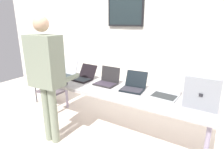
{
  "coord_description": "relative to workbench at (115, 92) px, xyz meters",
  "views": [
    {
      "loc": [
        1.26,
        -2.15,
        1.68
      ],
      "look_at": [
        -0.05,
        -0.0,
        0.94
      ],
      "focal_mm": 29.27,
      "sensor_mm": 36.0,
      "label": 1
    }
  ],
  "objects": [
    {
      "name": "ground",
      "position": [
        0.0,
        0.0,
        -0.71
      ],
      "size": [
        8.0,
        8.0,
        0.04
      ],
      "primitive_type": "cube",
      "color": "beige"
    },
    {
      "name": "person",
      "position": [
        -0.69,
        -0.62,
        0.37
      ],
      "size": [
        0.47,
        0.61,
        1.75
      ],
      "color": "gray",
      "rests_on": "ground"
    },
    {
      "name": "paper_sheet",
      "position": [
        -0.98,
        -0.17,
        0.05
      ],
      "size": [
        0.23,
        0.31,
        0.0
      ],
      "color": "white",
      "rests_on": "workbench"
    },
    {
      "name": "coffee_mug",
      "position": [
        -0.76,
        -0.25,
        0.09
      ],
      "size": [
        0.09,
        0.09,
        0.08
      ],
      "color": "#232227",
      "rests_on": "workbench"
    },
    {
      "name": "laptop_station_0",
      "position": [
        -1.09,
        0.11,
        0.11
      ],
      "size": [
        0.35,
        0.36,
        0.26
      ],
      "color": "#A8ADB9",
      "rests_on": "workbench"
    },
    {
      "name": "laptop_station_2",
      "position": [
        -0.2,
        0.11,
        0.11
      ],
      "size": [
        0.33,
        0.29,
        0.25
      ],
      "color": "#262425",
      "rests_on": "workbench"
    },
    {
      "name": "storage_cart",
      "position": [
        -1.74,
        0.28,
        -0.22
      ],
      "size": [
        0.56,
        0.44,
        0.71
      ],
      "color": "#514750",
      "rests_on": "ground"
    },
    {
      "name": "workbench",
      "position": [
        0.0,
        0.0,
        0.0
      ],
      "size": [
        2.72,
        0.7,
        0.74
      ],
      "color": "#A6A0A1",
      "rests_on": "ground"
    },
    {
      "name": "back_wall",
      "position": [
        -0.01,
        1.13,
        0.55
      ],
      "size": [
        8.0,
        0.11,
        2.45
      ],
      "color": "silver",
      "rests_on": "ground"
    },
    {
      "name": "laptop_station_3",
      "position": [
        0.25,
        0.11,
        0.11
      ],
      "size": [
        0.35,
        0.37,
        0.24
      ],
      "color": "black",
      "rests_on": "workbench"
    },
    {
      "name": "equipment_box",
      "position": [
        1.13,
        0.04,
        0.23
      ],
      "size": [
        0.36,
        0.3,
        0.36
      ],
      "color": "gray",
      "rests_on": "workbench"
    },
    {
      "name": "laptop_station_4",
      "position": [
        0.71,
        0.11,
        0.11
      ],
      "size": [
        0.35,
        0.33,
        0.25
      ],
      "color": "#ADB3B6",
      "rests_on": "workbench"
    },
    {
      "name": "laptop_station_1",
      "position": [
        -0.67,
        0.1,
        0.1
      ],
      "size": [
        0.34,
        0.37,
        0.23
      ],
      "color": "black",
      "rests_on": "workbench"
    }
  ]
}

